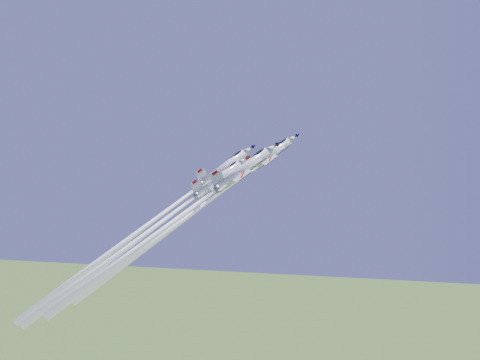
% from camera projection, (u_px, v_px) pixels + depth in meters
% --- Properties ---
extents(jet_lead, '(41.07, 20.90, 41.60)m').
position_uv_depth(jet_lead, '(194.00, 212.00, 115.00)').
color(jet_lead, silver).
extents(jet_left, '(45.58, 23.21, 46.09)m').
position_uv_depth(jet_left, '(144.00, 227.00, 121.43)').
color(jet_left, silver).
extents(jet_right, '(40.65, 20.90, 40.42)m').
position_uv_depth(jet_right, '(172.00, 223.00, 108.44)').
color(jet_right, silver).
extents(jet_slot, '(41.58, 21.22, 41.86)m').
position_uv_depth(jet_slot, '(145.00, 235.00, 115.46)').
color(jet_slot, silver).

